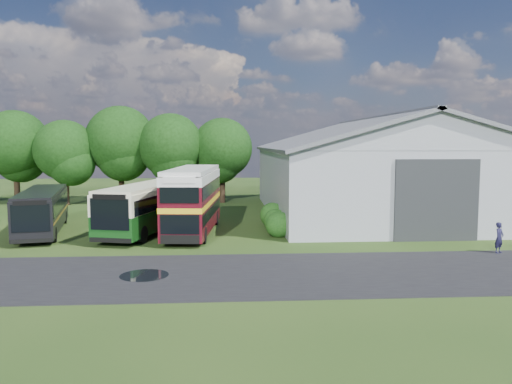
{
  "coord_description": "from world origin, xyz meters",
  "views": [
    {
      "loc": [
        2.1,
        -25.29,
        5.98
      ],
      "look_at": [
        4.28,
        8.0,
        2.68
      ],
      "focal_mm": 35.0,
      "sensor_mm": 36.0,
      "label": 1
    }
  ],
  "objects": [
    {
      "name": "bus_dark_single",
      "position": [
        -9.93,
        8.42,
        1.52
      ],
      "size": [
        4.57,
        10.61,
        2.85
      ],
      "rotation": [
        0.0,
        0.0,
        0.22
      ],
      "color": "black",
      "rests_on": "ground"
    },
    {
      "name": "bus_maroon_double",
      "position": [
        0.09,
        7.59,
        2.16
      ],
      "size": [
        3.47,
        10.28,
        4.34
      ],
      "rotation": [
        0.0,
        0.0,
        -0.09
      ],
      "color": "black",
      "rests_on": "ground"
    },
    {
      "name": "storage_shed",
      "position": [
        15.0,
        15.98,
        4.17
      ],
      "size": [
        18.8,
        24.8,
        8.15
      ],
      "color": "gray",
      "rests_on": "ground"
    },
    {
      "name": "visitor_a",
      "position": [
        17.0,
        0.4,
        0.84
      ],
      "size": [
        0.73,
        0.67,
        1.67
      ],
      "primitive_type": "imported",
      "rotation": [
        0.0,
        0.0,
        0.57
      ],
      "color": "#191734",
      "rests_on": "ground"
    },
    {
      "name": "tree_left_a",
      "position": [
        -18.0,
        24.5,
        5.87
      ],
      "size": [
        6.46,
        6.46,
        9.12
      ],
      "color": "black",
      "rests_on": "ground"
    },
    {
      "name": "puddle",
      "position": [
        -1.5,
        -3.0,
        0.0
      ],
      "size": [
        2.2,
        2.2,
        0.01
      ],
      "primitive_type": "cylinder",
      "color": "black",
      "rests_on": "ground"
    },
    {
      "name": "ground",
      "position": [
        0.0,
        0.0,
        0.0
      ],
      "size": [
        120.0,
        120.0,
        0.0
      ],
      "primitive_type": "plane",
      "color": "#1C3711",
      "rests_on": "ground"
    },
    {
      "name": "tree_mid",
      "position": [
        -8.0,
        24.8,
        6.18
      ],
      "size": [
        6.8,
        6.8,
        9.6
      ],
      "color": "black",
      "rests_on": "ground"
    },
    {
      "name": "tree_right_a",
      "position": [
        -3.0,
        23.8,
        5.69
      ],
      "size": [
        6.26,
        6.26,
        8.83
      ],
      "color": "black",
      "rests_on": "ground"
    },
    {
      "name": "shrub_mid",
      "position": [
        5.6,
        8.0,
        0.0
      ],
      "size": [
        1.6,
        1.6,
        1.6
      ],
      "primitive_type": "sphere",
      "color": "#194714",
      "rests_on": "ground"
    },
    {
      "name": "bus_green_single",
      "position": [
        -2.87,
        8.67,
        1.72
      ],
      "size": [
        5.53,
        12.03,
        3.23
      ],
      "rotation": [
        0.0,
        0.0,
        -0.25
      ],
      "color": "black",
      "rests_on": "ground"
    },
    {
      "name": "tree_right_b",
      "position": [
        2.0,
        24.6,
        5.44
      ],
      "size": [
        5.98,
        5.98,
        8.45
      ],
      "color": "black",
      "rests_on": "ground"
    },
    {
      "name": "shrub_front",
      "position": [
        5.6,
        6.0,
        0.0
      ],
      "size": [
        1.7,
        1.7,
        1.7
      ],
      "primitive_type": "sphere",
      "color": "#194714",
      "rests_on": "ground"
    },
    {
      "name": "tree_left_b",
      "position": [
        -13.0,
        23.5,
        5.25
      ],
      "size": [
        5.78,
        5.78,
        8.16
      ],
      "color": "black",
      "rests_on": "ground"
    },
    {
      "name": "shrub_back",
      "position": [
        5.6,
        10.0,
        0.0
      ],
      "size": [
        1.8,
        1.8,
        1.8
      ],
      "primitive_type": "sphere",
      "color": "#194714",
      "rests_on": "ground"
    },
    {
      "name": "asphalt_road",
      "position": [
        3.0,
        -3.0,
        0.0
      ],
      "size": [
        60.0,
        8.0,
        0.02
      ],
      "primitive_type": "cube",
      "color": "black",
      "rests_on": "ground"
    }
  ]
}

